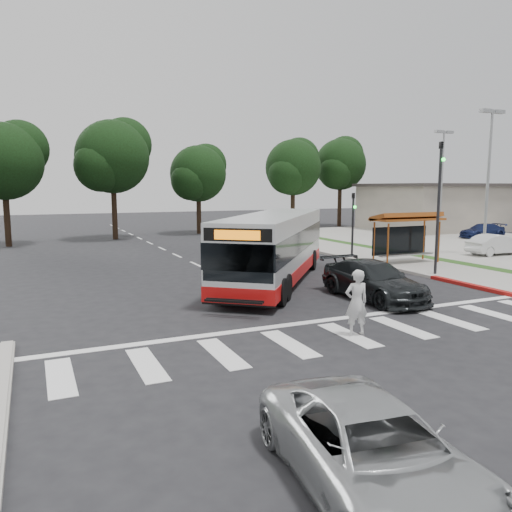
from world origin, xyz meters
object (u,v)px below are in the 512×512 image
dark_sedan (374,280)px  silver_suv_south (374,452)px  transit_bus (274,248)px  pedestrian (356,303)px

dark_sedan → silver_suv_south: size_ratio=1.10×
transit_bus → dark_sedan: (1.95, -4.78, -0.82)m
pedestrian → silver_suv_south: (-4.37, -6.52, -0.34)m
transit_bus → silver_suv_south: transit_bus is taller
silver_suv_south → dark_sedan: bearing=59.7°
transit_bus → dark_sedan: bearing=-29.3°
transit_bus → dark_sedan: transit_bus is taller
silver_suv_south → transit_bus: bearing=75.7°
pedestrian → dark_sedan: (3.47, 3.70, -0.24)m
dark_sedan → transit_bus: bearing=111.3°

